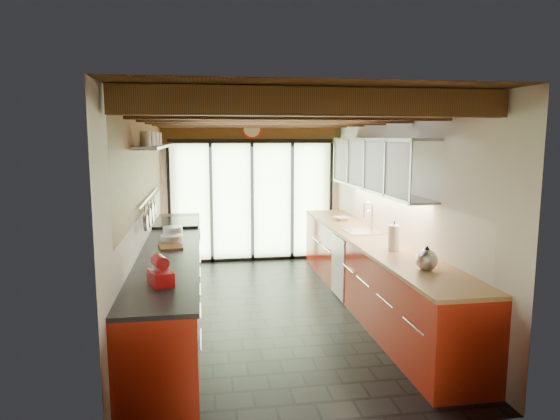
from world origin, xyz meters
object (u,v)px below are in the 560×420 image
at_px(soap_bottle, 394,244).
at_px(bowl, 342,219).
at_px(stand_mixer, 161,273).
at_px(kettle, 427,259).
at_px(paper_towel, 394,238).

distance_m(soap_bottle, bowl, 2.14).
xyz_separation_m(stand_mixer, soap_bottle, (2.54, 0.93, -0.02)).
relative_size(soap_bottle, bowl, 0.73).
bearing_deg(kettle, soap_bottle, 90.00).
height_order(paper_towel, bowl, paper_towel).
bearing_deg(bowl, stand_mixer, -129.65).
distance_m(kettle, paper_towel, 0.84).
relative_size(paper_towel, soap_bottle, 2.09).
bearing_deg(paper_towel, bowl, 90.00).
bearing_deg(stand_mixer, soap_bottle, 20.02).
height_order(kettle, paper_towel, paper_towel).
distance_m(stand_mixer, soap_bottle, 2.70).
relative_size(kettle, soap_bottle, 1.78).
relative_size(stand_mixer, kettle, 1.13).
bearing_deg(kettle, paper_towel, 90.00).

